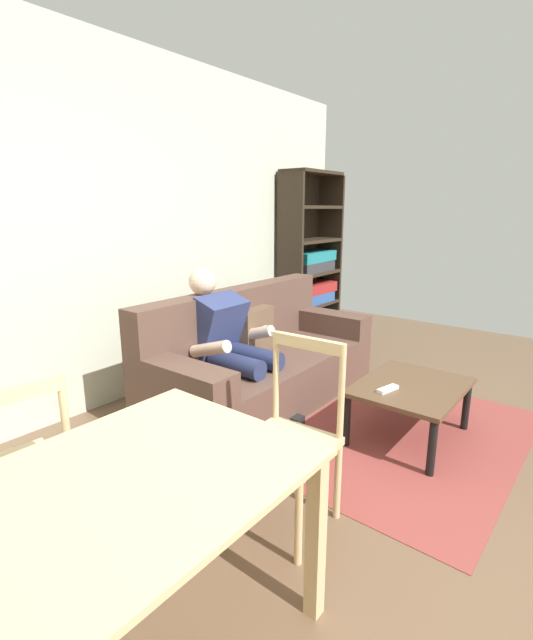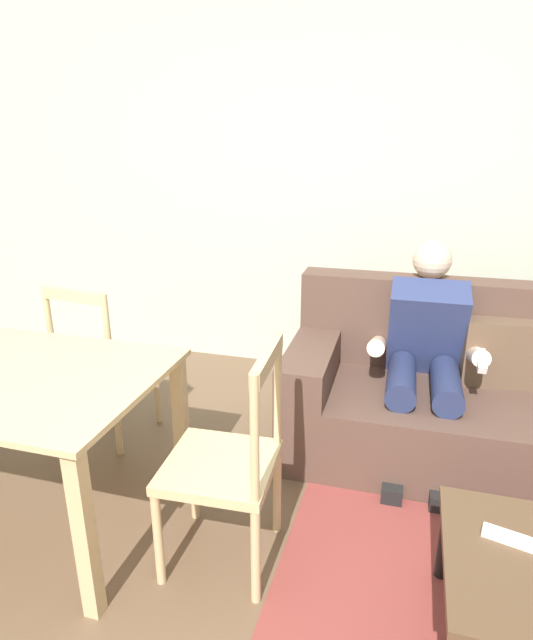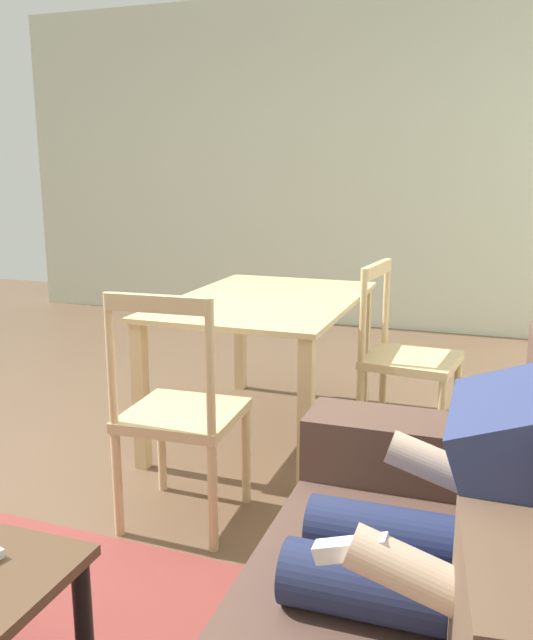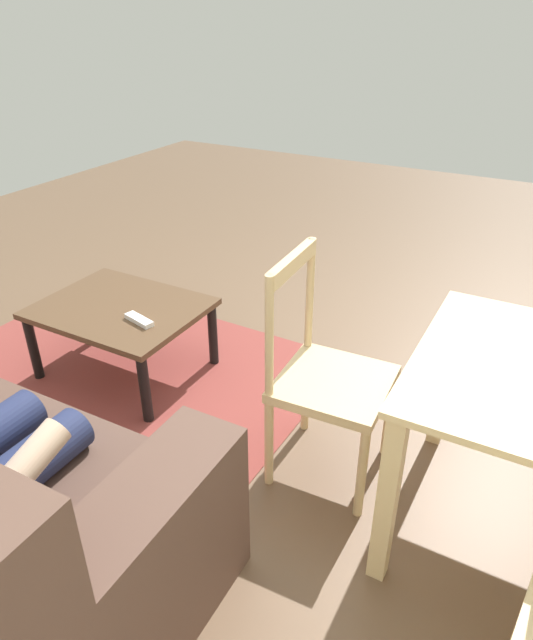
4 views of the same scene
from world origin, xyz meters
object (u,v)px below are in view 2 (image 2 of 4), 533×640
Objects in this scene: person_lounging at (425,351)px; dining_table at (7,393)px; tv_remote at (510,538)px; dining_chair_near_wall at (103,361)px; couch at (487,402)px; dining_chair_facing_couch at (227,464)px.

dining_table is at bearing -148.03° from person_lounging.
person_lounging reaches higher than tv_remote.
dining_table is 1.45× the size of dining_chair_near_wall.
person_lounging is 0.84× the size of dining_table.
couch is at bearing 27.22° from dining_table.
person_lounging is 1.21× the size of dining_chair_near_wall.
tv_remote is (-0.07, -1.13, 0.08)m from couch.
person_lounging is 1.19× the size of dining_chair_facing_couch.
tv_remote is 2.15m from dining_chair_near_wall.
dining_chair_near_wall is (-2.00, 0.78, 0.06)m from tv_remote.
dining_chair_facing_couch reaches higher than couch.
tv_remote is at bearing -4.14° from dining_chair_facing_couch.
couch is 12.36× the size of tv_remote.
person_lounging is at bearing 27.52° from tv_remote.
dining_chair_facing_couch is (-1.01, 0.07, 0.04)m from tv_remote.
couch is 2.34m from dining_table.
couch is 2.30× the size of dining_chair_near_wall.
couch is 1.14m from tv_remote.
dining_chair_near_wall is (-2.07, -0.35, 0.14)m from couch.
dining_table reaches higher than tv_remote.
tv_remote is 0.19× the size of dining_chair_near_wall.
dining_chair_near_wall reaches higher than tv_remote.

